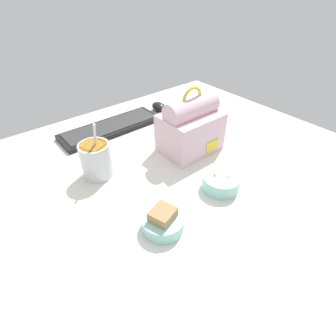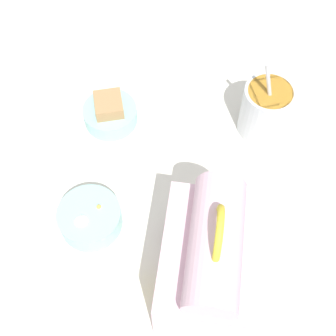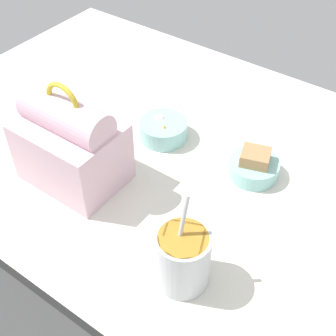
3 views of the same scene
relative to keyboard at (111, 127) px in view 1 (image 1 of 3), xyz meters
The scene contains 7 objects.
desk_surface 35.84cm from the keyboard, 95.92° to the right, with size 140.00×110.00×2.00cm.
keyboard is the anchor object (origin of this frame).
lunch_bag 34.13cm from the keyboard, 64.49° to the right, with size 19.58×14.83×22.72cm.
soup_cup 28.77cm from the keyboard, 127.13° to the right, with size 9.16×9.16×18.21cm.
bento_bowl_sandwich 53.94cm from the keyboard, 105.99° to the right, with size 10.37×10.37×6.13cm.
bento_bowl_snacks 51.26cm from the keyboard, 81.81° to the right, with size 10.74×10.74×5.08cm.
computer_mouse 25.17cm from the keyboard, ahead, with size 5.07×7.61×3.84cm.
Camera 1 is at (-37.09, -49.86, 53.32)cm, focal length 28.00 mm.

